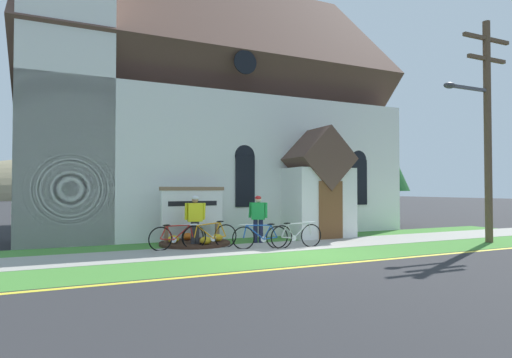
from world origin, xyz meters
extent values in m
plane|color=#2B2B2D|center=(0.00, 4.00, 0.00)|extent=(140.00, 140.00, 0.00)
cube|color=#99968E|center=(0.06, 1.46, 0.01)|extent=(32.00, 2.10, 0.01)
cube|color=#427F33|center=(0.06, -0.61, 0.00)|extent=(32.00, 2.03, 0.01)
cube|color=#427F33|center=(0.06, 3.26, 0.00)|extent=(24.00, 1.50, 0.01)
cube|color=yellow|center=(0.06, -1.77, 0.00)|extent=(28.00, 0.16, 0.01)
cube|color=white|center=(0.06, 9.26, 2.72)|extent=(14.98, 10.51, 5.45)
cube|color=brown|center=(0.06, 9.26, 7.02)|extent=(15.48, 10.70, 10.70)
cube|color=white|center=(-5.97, 5.46, 5.59)|extent=(2.91, 2.91, 11.18)
cube|color=white|center=(2.76, 3.21, 1.30)|extent=(2.40, 1.60, 2.60)
cube|color=brown|center=(2.76, 3.21, 2.95)|extent=(2.40, 1.80, 2.40)
cube|color=brown|center=(2.76, 2.39, 1.05)|extent=(1.00, 0.06, 2.10)
cube|color=black|center=(0.06, 3.98, 2.10)|extent=(0.76, 0.06, 1.90)
cone|color=black|center=(0.06, 3.98, 3.05)|extent=(0.80, 0.06, 0.80)
cube|color=black|center=(5.30, 3.98, 2.10)|extent=(0.76, 0.06, 1.90)
cone|color=black|center=(5.30, 3.98, 3.05)|extent=(0.80, 0.06, 0.80)
cylinder|color=black|center=(0.06, 3.98, 6.55)|extent=(0.90, 0.06, 0.90)
cube|color=#7F6047|center=(-3.02, 3.18, 0.32)|extent=(0.12, 0.12, 0.63)
cube|color=#7F6047|center=(-1.25, 3.30, 0.32)|extent=(0.12, 0.12, 0.63)
cube|color=white|center=(-2.14, 3.24, 1.20)|extent=(2.11, 0.22, 1.13)
cube|color=#7F6047|center=(-2.14, 3.24, 1.82)|extent=(2.23, 0.27, 0.12)
cube|color=black|center=(-2.13, 3.20, 1.33)|extent=(1.68, 0.12, 0.16)
cylinder|color=#382319|center=(-2.14, 2.95, 0.05)|extent=(2.29, 2.29, 0.10)
ellipsoid|color=gold|center=(-1.45, 2.73, 0.22)|extent=(0.36, 0.36, 0.24)
ellipsoid|color=orange|center=(-2.24, 3.49, 0.22)|extent=(0.36, 0.36, 0.24)
ellipsoid|color=gold|center=(-2.84, 2.93, 0.22)|extent=(0.36, 0.36, 0.24)
ellipsoid|color=gold|center=(-2.00, 2.22, 0.22)|extent=(0.36, 0.36, 0.24)
torus|color=black|center=(-0.04, 1.20, 0.33)|extent=(0.69, 0.19, 0.70)
torus|color=black|center=(-1.06, 1.43, 0.33)|extent=(0.69, 0.19, 0.70)
cylinder|color=#194CA5|center=(-0.71, 1.36, 0.50)|extent=(0.56, 0.16, 0.46)
cylinder|color=#194CA5|center=(-0.60, 1.33, 0.71)|extent=(0.76, 0.20, 0.04)
cylinder|color=#194CA5|center=(-0.34, 1.27, 0.49)|extent=(0.26, 0.09, 0.44)
cylinder|color=#194CA5|center=(-0.24, 1.25, 0.31)|extent=(0.42, 0.13, 0.09)
cylinder|color=#194CA5|center=(-0.13, 1.22, 0.52)|extent=(0.22, 0.08, 0.39)
cylinder|color=#194CA5|center=(-1.02, 1.42, 0.52)|extent=(0.12, 0.06, 0.39)
ellipsoid|color=black|center=(-0.22, 1.25, 0.73)|extent=(0.25, 0.13, 0.05)
cylinder|color=silver|center=(-0.98, 1.41, 0.73)|extent=(0.44, 0.12, 0.03)
cylinder|color=silver|center=(-0.45, 1.30, 0.28)|extent=(0.18, 0.06, 0.18)
torus|color=black|center=(-1.44, 1.98, 0.35)|extent=(0.74, 0.04, 0.74)
torus|color=black|center=(-2.43, 1.97, 0.35)|extent=(0.74, 0.04, 0.74)
cylinder|color=orange|center=(-2.09, 1.97, 0.51)|extent=(0.54, 0.04, 0.45)
cylinder|color=orange|center=(-1.99, 1.97, 0.75)|extent=(0.74, 0.04, 0.10)
cylinder|color=orange|center=(-1.73, 1.98, 0.54)|extent=(0.25, 0.04, 0.50)
cylinder|color=orange|center=(-1.64, 1.98, 0.32)|extent=(0.40, 0.04, 0.09)
cylinder|color=orange|center=(-1.53, 1.98, 0.56)|extent=(0.21, 0.04, 0.44)
cylinder|color=orange|center=(-2.39, 1.97, 0.53)|extent=(0.11, 0.04, 0.37)
ellipsoid|color=black|center=(-1.62, 1.98, 0.81)|extent=(0.24, 0.08, 0.05)
cylinder|color=silver|center=(-2.35, 1.97, 0.74)|extent=(0.44, 0.03, 0.03)
cylinder|color=silver|center=(-1.84, 1.98, 0.30)|extent=(0.18, 0.02, 0.18)
torus|color=black|center=(-3.42, 2.13, 0.34)|extent=(0.72, 0.11, 0.72)
torus|color=black|center=(-2.41, 2.23, 0.34)|extent=(0.72, 0.11, 0.72)
cylinder|color=#A51E19|center=(-2.75, 2.20, 0.50)|extent=(0.55, 0.09, 0.45)
cylinder|color=#A51E19|center=(-2.86, 2.19, 0.71)|extent=(0.75, 0.11, 0.04)
cylinder|color=#A51E19|center=(-3.12, 2.16, 0.50)|extent=(0.26, 0.06, 0.43)
cylinder|color=#A51E19|center=(-3.21, 2.15, 0.32)|extent=(0.41, 0.08, 0.09)
cylinder|color=#A51E19|center=(-3.32, 2.14, 0.53)|extent=(0.22, 0.06, 0.38)
cylinder|color=#A51E19|center=(-2.45, 2.23, 0.53)|extent=(0.12, 0.05, 0.38)
ellipsoid|color=black|center=(-3.23, 2.15, 0.74)|extent=(0.25, 0.10, 0.05)
cylinder|color=silver|center=(-2.49, 2.23, 0.73)|extent=(0.44, 0.07, 0.03)
cylinder|color=silver|center=(-3.01, 2.17, 0.29)|extent=(0.18, 0.04, 0.18)
torus|color=black|center=(0.04, 1.05, 0.35)|extent=(0.73, 0.05, 0.73)
torus|color=black|center=(1.08, 1.03, 0.35)|extent=(0.73, 0.05, 0.73)
cylinder|color=#B7B7BC|center=(0.72, 1.03, 0.52)|extent=(0.56, 0.05, 0.49)
cylinder|color=#B7B7BC|center=(0.61, 1.04, 0.74)|extent=(0.77, 0.05, 0.06)
cylinder|color=#B7B7BC|center=(0.34, 1.04, 0.51)|extent=(0.26, 0.04, 0.45)
cylinder|color=#B7B7BC|center=(0.24, 1.04, 0.32)|extent=(0.42, 0.04, 0.09)
cylinder|color=#B7B7BC|center=(0.13, 1.04, 0.54)|extent=(0.22, 0.04, 0.40)
cylinder|color=#B7B7BC|center=(1.03, 1.03, 0.55)|extent=(0.12, 0.04, 0.41)
ellipsoid|color=black|center=(0.22, 1.04, 0.76)|extent=(0.24, 0.08, 0.05)
cylinder|color=silver|center=(0.99, 1.03, 0.77)|extent=(0.44, 0.04, 0.03)
cylinder|color=silver|center=(0.45, 1.04, 0.29)|extent=(0.18, 0.02, 0.18)
cylinder|color=#191E38|center=(0.02, 2.52, 0.39)|extent=(0.15, 0.15, 0.78)
cylinder|color=#191E38|center=(-0.13, 2.61, 0.39)|extent=(0.15, 0.15, 0.78)
cube|color=green|center=(-0.06, 2.56, 1.07)|extent=(0.48, 0.39, 0.57)
sphere|color=beige|center=(-0.06, 2.56, 1.46)|extent=(0.20, 0.20, 0.20)
ellipsoid|color=red|center=(-0.06, 2.56, 1.51)|extent=(0.31, 0.33, 0.14)
cylinder|color=green|center=(0.16, 2.39, 1.10)|extent=(0.09, 0.10, 0.52)
cylinder|color=green|center=(-0.27, 2.73, 1.10)|extent=(0.09, 0.18, 0.52)
cylinder|color=#2D2D33|center=(-2.21, 2.47, 0.40)|extent=(0.15, 0.15, 0.79)
cylinder|color=#2D2D33|center=(-2.33, 2.48, 0.40)|extent=(0.15, 0.15, 0.79)
cube|color=yellow|center=(-2.27, 2.47, 1.08)|extent=(0.46, 0.23, 0.58)
sphere|color=#936B51|center=(-2.27, 2.47, 1.47)|extent=(0.21, 0.21, 0.21)
ellipsoid|color=silver|center=(-2.27, 2.47, 1.53)|extent=(0.23, 0.27, 0.14)
cylinder|color=yellow|center=(-2.00, 2.41, 1.11)|extent=(0.09, 0.17, 0.53)
cylinder|color=yellow|center=(-2.54, 2.53, 1.11)|extent=(0.09, 0.14, 0.53)
cylinder|color=brown|center=(7.15, -0.56, 3.79)|extent=(0.24, 0.24, 7.58)
cube|color=brown|center=(7.15, -0.56, 6.98)|extent=(2.20, 0.12, 0.12)
cube|color=brown|center=(7.15, -0.56, 6.28)|extent=(1.80, 0.12, 0.12)
cube|color=#4C4C51|center=(6.25, -0.56, 5.18)|extent=(1.80, 0.10, 0.10)
ellipsoid|color=#3F3F44|center=(5.35, -0.56, 5.18)|extent=(0.44, 0.28, 0.20)
cylinder|color=#4C3823|center=(7.72, 6.14, 0.86)|extent=(0.32, 0.32, 1.72)
cone|color=#14471E|center=(7.72, 6.14, 3.88)|extent=(3.65, 3.65, 4.32)
ellipsoid|color=#847A5B|center=(11.63, 78.15, 0.00)|extent=(91.94, 41.41, 17.91)
camera|label=1|loc=(-5.84, -10.08, 1.81)|focal=28.91mm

